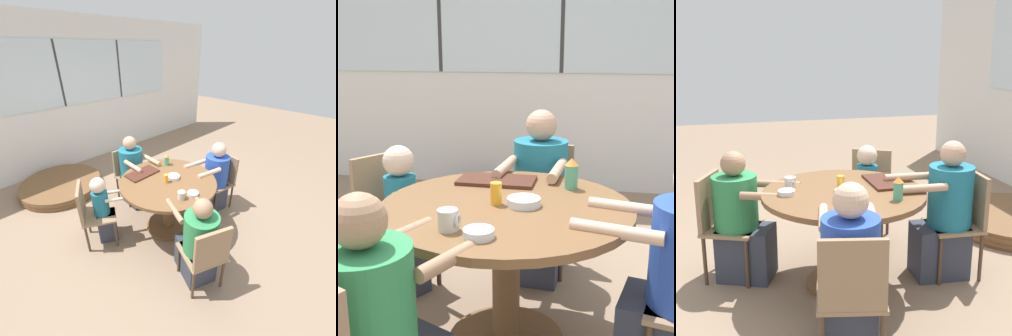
% 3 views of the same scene
% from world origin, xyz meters
% --- Properties ---
extents(wall_back_with_windows, '(8.40, 0.08, 2.80)m').
position_xyz_m(wall_back_with_windows, '(0.00, 2.84, 1.43)').
color(wall_back_with_windows, silver).
rests_on(wall_back_with_windows, ground_plane).
extents(dining_table, '(1.24, 1.24, 0.77)m').
position_xyz_m(dining_table, '(0.00, 0.00, 0.59)').
color(dining_table, brown).
rests_on(dining_table, ground_plane).
extents(chair_for_woman_green_shirt, '(0.43, 0.43, 0.85)m').
position_xyz_m(chair_for_woman_green_shirt, '(0.06, 0.99, 0.50)').
color(chair_for_woman_green_shirt, '#937556').
rests_on(chair_for_woman_green_shirt, ground_plane).
extents(chair_for_toddler, '(0.54, 0.54, 0.85)m').
position_xyz_m(chair_for_toddler, '(-0.86, 0.49, 0.50)').
color(chair_for_toddler, '#937556').
rests_on(chair_for_toddler, ground_plane).
extents(person_woman_green_shirt, '(0.40, 0.68, 1.12)m').
position_xyz_m(person_woman_green_shirt, '(0.05, 0.82, 0.49)').
color(person_woman_green_shirt, '#333847').
rests_on(person_woman_green_shirt, ground_plane).
extents(person_toddler, '(0.40, 0.34, 0.94)m').
position_xyz_m(person_toddler, '(-0.73, 0.41, 0.46)').
color(person_toddler, '#333847').
rests_on(person_toddler, ground_plane).
extents(food_tray_dark, '(0.43, 0.23, 0.02)m').
position_xyz_m(food_tray_dark, '(-0.13, 0.36, 0.78)').
color(food_tray_dark, '#472319').
rests_on(food_tray_dark, dining_table).
extents(coffee_mug, '(0.09, 0.09, 0.09)m').
position_xyz_m(coffee_mug, '(-0.17, -0.38, 0.81)').
color(coffee_mug, beige).
rests_on(coffee_mug, dining_table).
extents(sippy_cup, '(0.07, 0.07, 0.17)m').
position_xyz_m(sippy_cup, '(0.29, 0.32, 0.85)').
color(sippy_cup, '#4CA57F').
rests_on(sippy_cup, dining_table).
extents(juice_glass, '(0.06, 0.06, 0.11)m').
position_xyz_m(juice_glass, '(-0.05, -0.01, 0.82)').
color(juice_glass, gold).
rests_on(juice_glass, dining_table).
extents(bowl_white_shallow, '(0.16, 0.16, 0.04)m').
position_xyz_m(bowl_white_shallow, '(0.09, -0.01, 0.79)').
color(bowl_white_shallow, silver).
rests_on(bowl_white_shallow, dining_table).
extents(bowl_cereal, '(0.13, 0.13, 0.04)m').
position_xyz_m(bowl_cereal, '(-0.02, -0.43, 0.78)').
color(bowl_cereal, silver).
rests_on(bowl_cereal, dining_table).
extents(folded_table_stack, '(1.38, 1.38, 0.15)m').
position_xyz_m(folded_table_stack, '(-0.67, 2.03, 0.07)').
color(folded_table_stack, brown).
rests_on(folded_table_stack, ground_plane).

